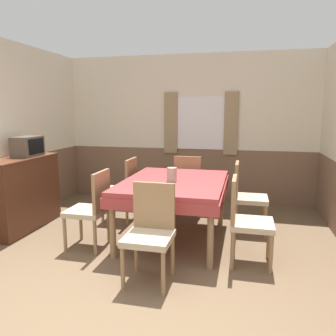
% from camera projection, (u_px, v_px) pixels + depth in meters
% --- Properties ---
extents(ground_plane, '(16.00, 16.00, 0.00)m').
position_uv_depth(ground_plane, '(100.00, 329.00, 2.47)').
color(ground_plane, brown).
extents(wall_back, '(4.83, 0.09, 2.60)m').
position_uv_depth(wall_back, '(188.00, 129.00, 5.86)').
color(wall_back, silver).
rests_on(wall_back, ground_plane).
extents(wall_left, '(0.05, 4.15, 2.60)m').
position_uv_depth(wall_left, '(6.00, 135.00, 4.56)').
color(wall_left, silver).
rests_on(wall_left, ground_plane).
extents(dining_table, '(1.27, 1.65, 0.77)m').
position_uv_depth(dining_table, '(174.00, 188.00, 4.13)').
color(dining_table, '#9E3838').
rests_on(dining_table, ground_plane).
extents(chair_left_near, '(0.44, 0.44, 0.94)m').
position_uv_depth(chair_left_near, '(92.00, 207.00, 3.87)').
color(chair_left_near, '#93704C').
rests_on(chair_left_near, ground_plane).
extents(chair_left_far, '(0.44, 0.44, 0.94)m').
position_uv_depth(chair_left_far, '(123.00, 187.00, 4.86)').
color(chair_left_far, '#93704C').
rests_on(chair_left_far, ground_plane).
extents(chair_right_near, '(0.44, 0.44, 0.94)m').
position_uv_depth(chair_right_near, '(246.00, 218.00, 3.47)').
color(chair_right_near, '#93704C').
rests_on(chair_right_near, ground_plane).
extents(chair_right_far, '(0.44, 0.44, 0.94)m').
position_uv_depth(chair_right_far, '(246.00, 194.00, 4.45)').
color(chair_right_far, '#93704C').
rests_on(chair_right_far, ground_plane).
extents(chair_head_near, '(0.44, 0.44, 0.94)m').
position_uv_depth(chair_head_near, '(150.00, 229.00, 3.13)').
color(chair_head_near, '#93704C').
rests_on(chair_head_near, ground_plane).
extents(chair_head_window, '(0.44, 0.44, 0.94)m').
position_uv_depth(chair_head_window, '(189.00, 182.00, 5.19)').
color(chair_head_window, '#93704C').
rests_on(chair_head_window, ground_plane).
extents(sideboard, '(0.46, 1.19, 1.00)m').
position_uv_depth(sideboard, '(22.00, 193.00, 4.53)').
color(sideboard, '#4C2819').
rests_on(sideboard, ground_plane).
extents(tv, '(0.29, 0.40, 0.28)m').
position_uv_depth(tv, '(27.00, 146.00, 4.56)').
color(tv, '#51473D').
rests_on(tv, sideboard).
extents(vase, '(0.12, 0.12, 0.17)m').
position_uv_depth(vase, '(172.00, 175.00, 4.01)').
color(vase, '#A39989').
rests_on(vase, dining_table).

